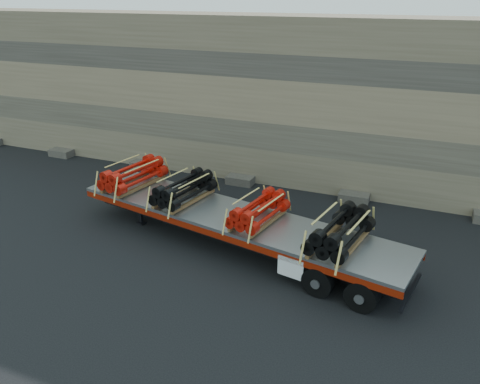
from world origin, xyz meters
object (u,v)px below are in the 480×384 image
at_px(trailer, 234,231).
at_px(bundle_rear, 340,232).
at_px(bundle_midrear, 259,211).
at_px(bundle_front, 133,175).
at_px(bundle_midfront, 184,190).

bearing_deg(trailer, bundle_rear, 0.00).
relative_size(trailer, bundle_rear, 4.70).
distance_m(bundle_midrear, bundle_rear, 2.71).
bearing_deg(bundle_front, bundle_rear, 0.00).
relative_size(trailer, bundle_midrear, 5.30).
height_order(bundle_midrear, bundle_rear, bundle_rear).
height_order(bundle_front, bundle_rear, bundle_rear).
distance_m(trailer, bundle_rear, 3.80).
height_order(bundle_midfront, bundle_rear, bundle_rear).
bearing_deg(trailer, bundle_midrear, 0.00).
distance_m(trailer, bundle_front, 4.59).
height_order(bundle_front, bundle_midrear, bundle_front).
xyz_separation_m(bundle_midfront, bundle_rear, (5.61, -1.09, 0.03)).
xyz_separation_m(trailer, bundle_front, (-4.40, 0.85, 1.02)).
relative_size(bundle_midrear, bundle_rear, 0.89).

